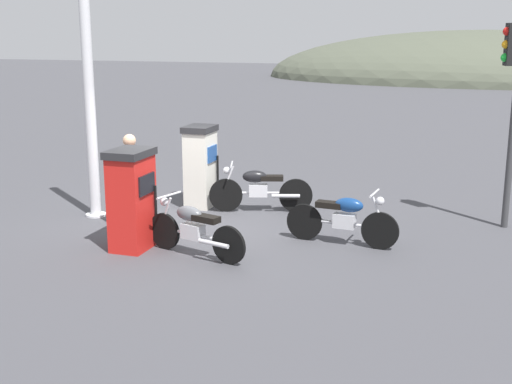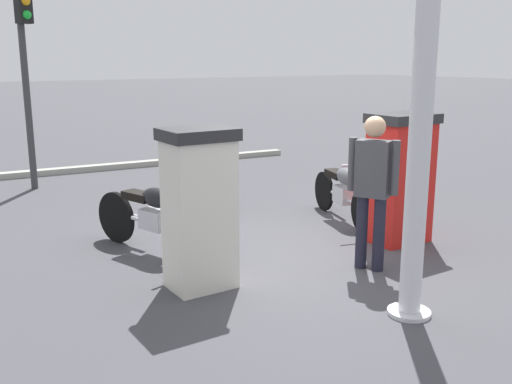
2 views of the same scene
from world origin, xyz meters
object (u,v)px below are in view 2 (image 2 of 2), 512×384
fuel_pump_far (199,208)px  motorcycle_near_pump (344,190)px  motorcycle_extra (194,175)px  attendant_person (373,183)px  motorcycle_far_pump (153,216)px  roadside_traffic_light (25,49)px  canopy_support_pole (423,82)px  fuel_pump_near (400,178)px

fuel_pump_far → motorcycle_near_pump: size_ratio=0.89×
motorcycle_extra → attendant_person: attendant_person is taller
motorcycle_far_pump → roadside_traffic_light: bearing=4.5°
motorcycle_extra → canopy_support_pole: canopy_support_pole is taller
motorcycle_near_pump → motorcycle_far_pump: 2.89m
motorcycle_extra → attendant_person: (-3.80, -0.25, 0.52)m
fuel_pump_far → motorcycle_far_pump: fuel_pump_far is taller
fuel_pump_near → motorcycle_near_pump: bearing=-1.8°
motorcycle_far_pump → roadside_traffic_light: roadside_traffic_light is taller
canopy_support_pole → fuel_pump_near: bearing=-43.3°
motorcycle_near_pump → attendant_person: size_ratio=1.07×
roadside_traffic_light → canopy_support_pole: bearing=-167.5°
motorcycle_extra → roadside_traffic_light: 3.75m
motorcycle_far_pump → roadside_traffic_light: (4.51, 0.35, 2.00)m
motorcycle_near_pump → roadside_traffic_light: bearing=34.8°
fuel_pump_far → attendant_person: 1.93m
fuel_pump_near → fuel_pump_far: size_ratio=1.00×
motorcycle_near_pump → attendant_person: attendant_person is taller
motorcycle_near_pump → fuel_pump_far: bearing=110.6°
motorcycle_extra → roadside_traffic_light: (2.53, 1.92, 2.00)m
fuel_pump_far → motorcycle_near_pump: fuel_pump_far is taller
motorcycle_far_pump → attendant_person: 2.62m
fuel_pump_near → motorcycle_near_pump: fuel_pump_near is taller
fuel_pump_far → motorcycle_near_pump: (1.09, -2.90, -0.37)m
roadside_traffic_light → motorcycle_far_pump: bearing=-175.5°
fuel_pump_far → roadside_traffic_light: size_ratio=0.46×
attendant_person → canopy_support_pole: canopy_support_pole is taller
fuel_pump_near → canopy_support_pole: size_ratio=0.38×
motorcycle_near_pump → roadside_traffic_light: 6.03m
fuel_pump_near → roadside_traffic_light: size_ratio=0.46×
fuel_pump_near → attendant_person: bearing=118.9°
attendant_person → roadside_traffic_light: size_ratio=0.48×
motorcycle_near_pump → roadside_traffic_light: (4.67, 3.24, 2.01)m
motorcycle_far_pump → motorcycle_extra: 2.52m
roadside_traffic_light → canopy_support_pole: 7.60m
attendant_person → fuel_pump_far: bearing=72.7°
fuel_pump_near → roadside_traffic_light: (5.76, 3.20, 1.64)m
fuel_pump_far → roadside_traffic_light: bearing=3.4°
motorcycle_near_pump → attendant_person: (-1.66, 1.07, 0.53)m
motorcycle_near_pump → canopy_support_pole: (-2.75, 1.60, 1.66)m
fuel_pump_near → motorcycle_far_pump: 3.13m
motorcycle_near_pump → motorcycle_far_pump: size_ratio=0.94×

